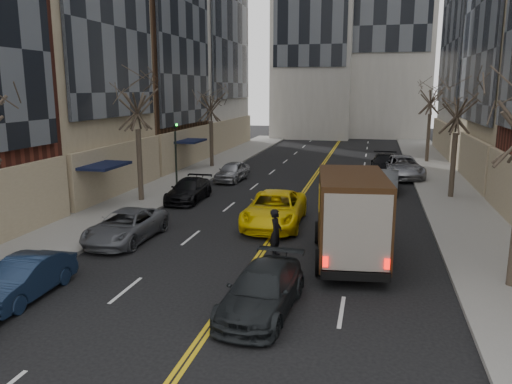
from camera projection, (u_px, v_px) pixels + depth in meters
sidewalk_left at (183, 179)px, 35.68m from camera, size 4.00×66.00×0.15m
sidewalk_right at (449, 191)px, 31.61m from camera, size 4.00×66.00×0.15m
tree_lf_mid at (136, 86)px, 27.63m from camera, size 3.20×3.20×8.91m
tree_lf_far at (211, 94)px, 40.13m from camera, size 3.20×3.20×8.12m
tree_rt_mid at (459, 94)px, 28.50m from camera, size 3.20×3.20×8.32m
tree_rt_far at (432, 85)px, 42.67m from camera, size 3.20×3.20×9.11m
traffic_signal at (176, 150)px, 29.99m from camera, size 0.29×0.26×4.70m
ups_truck at (350, 217)px, 18.84m from camera, size 3.12×6.48×3.43m
observer_sedan at (262, 290)px, 14.65m from camera, size 2.19×4.71×1.33m
taxi at (275, 209)px, 23.94m from camera, size 2.84×5.80×1.59m
pedestrian at (276, 233)px, 19.49m from camera, size 0.48×0.71×1.89m
parked_lf_b at (24, 278)px, 15.66m from camera, size 1.44×3.93×1.29m
parked_lf_c at (126, 226)px, 21.50m from camera, size 2.24×4.77×1.32m
parked_lf_d at (189, 190)px, 29.16m from camera, size 1.88×4.47×1.29m
parked_lf_e at (232, 171)px, 35.40m from camera, size 1.93×4.12×1.36m
parked_rt_a at (387, 181)px, 31.68m from camera, size 1.62×4.17×1.36m
parked_rt_b at (402, 167)px, 36.66m from camera, size 3.33×6.04×1.60m
parked_rt_c at (385, 164)px, 38.17m from camera, size 2.18×5.27×1.53m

